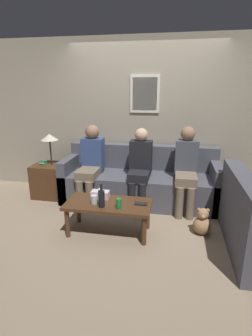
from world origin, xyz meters
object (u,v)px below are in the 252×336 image
Objects in this scene: drinking_glass at (94,199)px; person_middle at (140,165)px; wine_bottle at (101,198)px; person_right at (186,166)px; couch_main at (140,182)px; coffee_table at (108,207)px; teddy_bear at (202,223)px; person_left at (91,161)px.

person_middle reaches higher than drinking_glass.
drinking_glass is at bearing 147.24° from wine_bottle.
person_right is (1.14, 0.97, 0.22)m from drinking_glass.
couch_main is 1.12m from coffee_table.
couch_main is at bearing 95.40° from person_middle.
person_right is (0.69, 0.02, 0.02)m from person_middle.
teddy_bear is (0.90, -0.71, -0.52)m from person_middle.
coffee_table is 3.69× the size of wine_bottle.
drinking_glass reaches higher than coffee_table.
couch_main reaches higher than drinking_glass.
teddy_bear is (0.92, -0.90, -0.16)m from couch_main.
couch_main is 2.04× the size of person_middle.
couch_main is 1.30m from teddy_bear.
teddy_bear is (1.18, 0.19, -0.20)m from coffee_table.
person_left reaches higher than teddy_bear.
drinking_glass is 1.07m from person_middle.
coffee_table is 0.86× the size of person_right.
couch_main reaches higher than teddy_bear.
couch_main is 2.00× the size of person_left.
teddy_bear is at bearing -44.42° from couch_main.
wine_bottle is 0.24× the size of person_left.
coffee_table is at bearing -60.48° from person_left.
couch_main is at bearing 76.62° from coffee_table.
drinking_glass is 0.09× the size of person_right.
coffee_table is at bearing -107.10° from person_middle.
wine_bottle reaches higher than drinking_glass.
coffee_table is 0.87× the size of person_left.
drinking_glass is 1.04m from person_left.
person_middle is at bearing 64.97° from drinking_glass.
person_middle is (0.33, 1.02, 0.14)m from wine_bottle.
coffee_table is 1.21m from teddy_bear.
person_middle is (0.79, -0.00, -0.01)m from person_left.
person_right reaches higher than teddy_bear.
wine_bottle is 0.23× the size of person_right.
person_right is at bearing 43.41° from coffee_table.
wine_bottle is 1.08m from person_middle.
person_right is at bearing 0.55° from person_left.
couch_main is at bearing 13.54° from person_left.
person_right is at bearing 45.62° from wine_bottle.
person_right is (0.71, -0.17, 0.37)m from couch_main.
teddy_bear is at bearing -73.94° from person_right.
person_right is at bearing -13.53° from couch_main.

